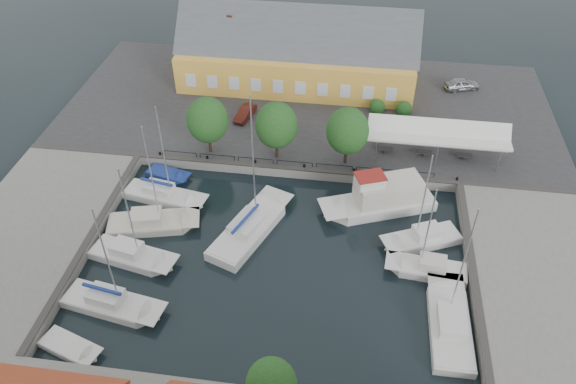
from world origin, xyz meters
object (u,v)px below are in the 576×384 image
object	(u,v)px
west_boat_a	(164,197)
west_boat_c	(132,257)
warehouse	(293,55)
east_boat_a	(423,240)
launch_nw	(168,175)
east_boat_b	(428,270)
center_sailboat	(250,229)
car_red	(245,113)
launch_sw	(70,348)
car_silver	(462,84)
tent_canopy	(438,134)
west_boat_b	(152,224)
trawler	(382,200)
west_boat_d	(112,305)
east_boat_c	(449,325)

from	to	relation	value
west_boat_a	west_boat_c	bearing A→B (deg)	-91.59
warehouse	east_boat_a	bearing A→B (deg)	-59.64
launch_nw	east_boat_b	bearing A→B (deg)	-20.54
center_sailboat	west_boat_a	bearing A→B (deg)	159.73
car_red	launch_sw	bearing A→B (deg)	-88.64
car_silver	car_red	bearing A→B (deg)	93.90
launch_sw	car_red	bearing A→B (deg)	77.67
tent_canopy	west_boat_b	xyz separation A→B (m)	(-25.90, -13.30, -3.42)
launch_nw	west_boat_a	bearing A→B (deg)	-78.63
tent_canopy	trawler	xyz separation A→B (m)	(-5.20, -7.86, -2.67)
east_boat_a	west_boat_a	distance (m)	24.63
warehouse	trawler	distance (m)	24.76
east_boat_b	west_boat_a	distance (m)	25.51
east_boat_a	west_boat_c	bearing A→B (deg)	-167.34
center_sailboat	west_boat_b	xyz separation A→B (m)	(-9.06, -0.50, -0.10)
west_boat_d	launch_nw	size ratio (longest dim) A/B	2.33
car_red	launch_sw	distance (m)	32.01
car_silver	car_red	world-z (taller)	car_silver
car_silver	west_boat_c	distance (m)	44.08
tent_canopy	launch_nw	size ratio (longest dim) A/B	2.91
trawler	east_boat_b	distance (m)	8.63
east_boat_b	west_boat_d	xyz separation A→B (m)	(-24.76, -7.18, 0.01)
warehouse	west_boat_b	distance (m)	29.00
tent_canopy	car_silver	world-z (taller)	tent_canopy
launch_sw	trawler	bearing A→B (deg)	40.29
warehouse	tent_canopy	distance (m)	21.63
car_red	east_boat_b	bearing A→B (deg)	-31.92
east_boat_b	west_boat_d	distance (m)	25.77
car_red	west_boat_a	distance (m)	14.88
warehouse	west_boat_a	distance (m)	25.44
tent_canopy	launch_sw	distance (m)	38.60
west_boat_b	launch_sw	size ratio (longest dim) A/B	2.23
launch_nw	warehouse	bearing A→B (deg)	62.96
trawler	launch_nw	world-z (taller)	trawler
warehouse	east_boat_c	bearing A→B (deg)	-64.32
center_sailboat	west_boat_d	world-z (taller)	center_sailboat
center_sailboat	launch_nw	world-z (taller)	center_sailboat
west_boat_a	east_boat_a	bearing A→B (deg)	-5.85
car_red	east_boat_b	world-z (taller)	east_boat_b
west_boat_d	car_silver	bearing A→B (deg)	51.01
center_sailboat	west_boat_d	distance (m)	13.44
car_red	launch_nw	xyz separation A→B (m)	(-5.98, -10.37, -1.53)
west_boat_b	tent_canopy	bearing A→B (deg)	27.17
east_boat_a	east_boat_b	distance (m)	3.57
trawler	west_boat_c	bearing A→B (deg)	-155.41
center_sailboat	east_boat_a	world-z (taller)	center_sailboat
car_silver	west_boat_d	xyz separation A→B (m)	(-30.07, -37.14, -1.45)
west_boat_a	west_boat_c	world-z (taller)	west_boat_a
tent_canopy	car_silver	xyz separation A→B (m)	(4.10, 14.48, -1.96)
tent_canopy	west_boat_a	bearing A→B (deg)	-160.09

